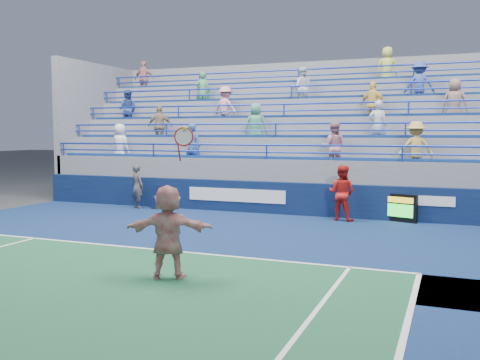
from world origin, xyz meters
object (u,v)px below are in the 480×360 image
at_px(judge_chair, 160,201).
at_px(tennis_player, 168,232).
at_px(ball_girl, 342,193).
at_px(serve_speed_board, 397,208).
at_px(line_judge, 137,186).

distance_m(judge_chair, tennis_player, 9.58).
relative_size(judge_chair, ball_girl, 0.48).
bearing_deg(tennis_player, serve_speed_board, 67.98).
bearing_deg(line_judge, serve_speed_board, -155.08).
height_order(judge_chair, tennis_player, tennis_player).
xyz_separation_m(tennis_player, ball_girl, (1.73, 7.95, -0.02)).
xyz_separation_m(serve_speed_board, ball_girl, (-1.66, -0.43, 0.44)).
xyz_separation_m(judge_chair, tennis_player, (4.96, -8.17, 0.63)).
bearing_deg(ball_girl, serve_speed_board, -155.27).
bearing_deg(ball_girl, judge_chair, 8.38).
bearing_deg(ball_girl, line_judge, 10.43).
xyz_separation_m(serve_speed_board, line_judge, (-9.14, -0.45, 0.37)).
bearing_deg(line_judge, ball_girl, -157.73).
height_order(line_judge, ball_girl, ball_girl).
xyz_separation_m(judge_chair, line_judge, (-0.80, -0.24, 0.54)).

